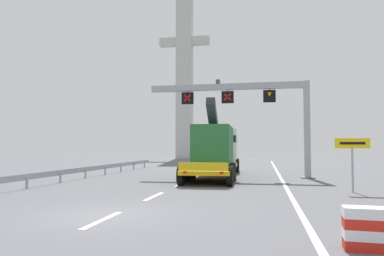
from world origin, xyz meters
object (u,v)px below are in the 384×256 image
object	(u,v)px
bridge_pylon_distant	(185,62)
heavy_haul_truck_yellow	(217,149)
exit_sign_yellow	(352,151)
overhead_lane_gantry	(250,101)
crash_barrier_striped	(369,229)

from	to	relation	value
bridge_pylon_distant	heavy_haul_truck_yellow	bearing A→B (deg)	-73.95
heavy_haul_truck_yellow	exit_sign_yellow	distance (m)	11.64
overhead_lane_gantry	crash_barrier_striped	world-z (taller)	overhead_lane_gantry
bridge_pylon_distant	crash_barrier_striped	bearing A→B (deg)	-73.86
overhead_lane_gantry	bridge_pylon_distant	distance (m)	41.07
crash_barrier_striped	bridge_pylon_distant	xyz separation A→B (m)	(-15.87, 54.84, 16.91)
overhead_lane_gantry	heavy_haul_truck_yellow	size ratio (longest dim) A/B	0.82
heavy_haul_truck_yellow	exit_sign_yellow	bearing A→B (deg)	-49.55
exit_sign_yellow	bridge_pylon_distant	bearing A→B (deg)	111.78
overhead_lane_gantry	heavy_haul_truck_yellow	world-z (taller)	overhead_lane_gantry
crash_barrier_striped	overhead_lane_gantry	bearing A→B (deg)	99.71
overhead_lane_gantry	bridge_pylon_distant	xyz separation A→B (m)	(-12.84, 37.14, 11.96)
overhead_lane_gantry	crash_barrier_striped	xyz separation A→B (m)	(3.03, -17.70, -4.95)
exit_sign_yellow	bridge_pylon_distant	distance (m)	50.56
overhead_lane_gantry	crash_barrier_striped	distance (m)	18.63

